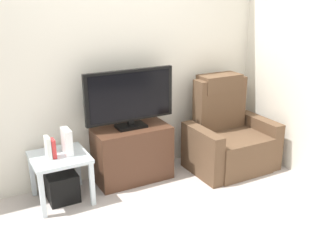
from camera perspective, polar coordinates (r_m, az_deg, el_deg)
The scene contains 11 objects.
ground_plane at distance 3.72m, azimuth -1.30°, elevation -13.45°, with size 6.40×6.40×0.00m, color #BCB2AD.
wall_back at distance 4.22m, azimuth -8.70°, elevation 9.40°, with size 6.40×0.06×2.60m, color silver.
wall_side at distance 4.39m, azimuth 21.12°, elevation 8.70°, with size 0.06×4.48×2.60m, color silver.
tv_stand at distance 4.31m, azimuth -5.23°, elevation -4.08°, with size 0.83×0.42×0.61m.
television at distance 4.11m, azimuth -5.61°, elevation 4.19°, with size 0.99×0.20×0.63m.
recliner_armchair at distance 4.64m, azimuth 8.86°, elevation -1.57°, with size 0.98×0.78×1.08m.
side_table at distance 3.97m, azimuth -15.63°, elevation -5.24°, with size 0.54×0.54×0.49m.
subwoofer_box at distance 4.09m, azimuth -15.29°, elevation -8.61°, with size 0.29×0.29×0.29m, color black.
book_leftmost at distance 3.86m, azimuth -17.24°, elevation -3.07°, with size 0.04×0.13×0.22m, color white.
book_middle at distance 3.88m, azimuth -16.55°, elevation -3.18°, with size 0.04×0.10×0.19m, color red.
game_console at distance 3.92m, azimuth -14.67°, elevation -2.19°, with size 0.07×0.20×0.26m, color white.
Camera 1 is at (-1.44, -2.77, 2.02)m, focal length 41.45 mm.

